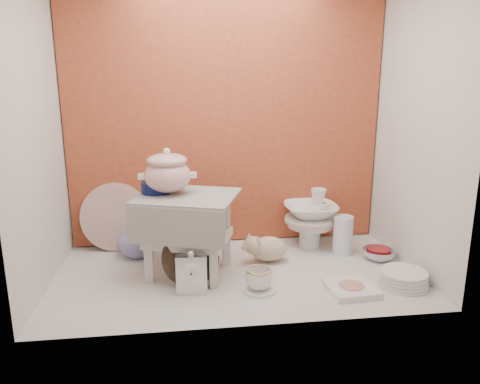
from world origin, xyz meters
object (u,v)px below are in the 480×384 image
at_px(blue_white_vase, 137,236).
at_px(dinner_plate_stack, 404,278).
at_px(step_stool, 189,235).
at_px(soup_tureen, 167,171).
at_px(porcelain_tower, 310,218).
at_px(mantel_clock, 192,273).
at_px(crystal_bowl, 379,254).
at_px(plush_pig, 269,248).
at_px(floral_platter, 115,217).
at_px(gold_rim_teacup, 259,279).

height_order(blue_white_vase, dinner_plate_stack, blue_white_vase).
bearing_deg(step_stool, blue_white_vase, 155.26).
bearing_deg(soup_tureen, porcelain_tower, 17.35).
height_order(soup_tureen, mantel_clock, soup_tureen).
bearing_deg(blue_white_vase, crystal_bowl, -9.48).
height_order(step_stool, plush_pig, step_stool).
height_order(step_stool, floral_platter, step_stool).
bearing_deg(porcelain_tower, crystal_bowl, -37.06).
distance_m(step_stool, crystal_bowl, 1.04).
bearing_deg(floral_platter, step_stool, -43.72).
distance_m(soup_tureen, gold_rim_teacup, 0.68).
bearing_deg(blue_white_vase, mantel_clock, -60.17).
relative_size(soup_tureen, gold_rim_teacup, 2.18).
relative_size(step_stool, soup_tureen, 1.73).
height_order(mantel_clock, plush_pig, mantel_clock).
distance_m(soup_tureen, plush_pig, 0.69).
distance_m(floral_platter, porcelain_tower, 1.12).
bearing_deg(porcelain_tower, step_stool, -157.92).
height_order(plush_pig, crystal_bowl, plush_pig).
height_order(floral_platter, porcelain_tower, floral_platter).
bearing_deg(blue_white_vase, step_stool, -43.43).
relative_size(mantel_clock, gold_rim_teacup, 1.65).
bearing_deg(mantel_clock, floral_platter, 127.18).
bearing_deg(step_stool, crystal_bowl, 21.23).
xyz_separation_m(mantel_clock, porcelain_tower, (0.70, 0.52, 0.07)).
xyz_separation_m(step_stool, plush_pig, (0.42, 0.09, -0.13)).
xyz_separation_m(step_stool, soup_tureen, (-0.09, 0.04, 0.32)).
bearing_deg(mantel_clock, porcelain_tower, 40.09).
relative_size(dinner_plate_stack, crystal_bowl, 1.30).
relative_size(step_stool, mantel_clock, 2.27).
bearing_deg(floral_platter, porcelain_tower, -5.29).
relative_size(blue_white_vase, mantel_clock, 1.11).
height_order(soup_tureen, crystal_bowl, soup_tureen).
bearing_deg(gold_rim_teacup, crystal_bowl, 22.35).
distance_m(step_stool, soup_tureen, 0.33).
bearing_deg(soup_tureen, mantel_clock, -69.85).
xyz_separation_m(soup_tureen, mantel_clock, (0.10, -0.27, -0.42)).
bearing_deg(plush_pig, floral_platter, 168.68).
height_order(gold_rim_teacup, crystal_bowl, gold_rim_teacup).
xyz_separation_m(floral_platter, dinner_plate_stack, (1.41, -0.67, -0.15)).
relative_size(gold_rim_teacup, dinner_plate_stack, 0.53).
xyz_separation_m(crystal_bowl, porcelain_tower, (-0.32, 0.24, 0.15)).
xyz_separation_m(gold_rim_teacup, crystal_bowl, (0.71, 0.29, -0.03)).
distance_m(soup_tureen, crystal_bowl, 1.22).
bearing_deg(soup_tureen, crystal_bowl, 0.44).
height_order(floral_platter, gold_rim_teacup, floral_platter).
relative_size(plush_pig, dinner_plate_stack, 1.07).
bearing_deg(plush_pig, step_stool, -159.45).
bearing_deg(crystal_bowl, porcelain_tower, 142.94).
bearing_deg(step_stool, porcelain_tower, 40.78).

